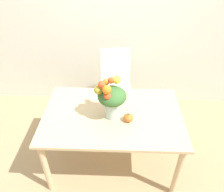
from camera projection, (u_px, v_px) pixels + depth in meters
ground_plane at (113, 159)px, 2.62m from camera, size 12.00×12.00×0.00m
wall_back at (116, 13)px, 2.80m from camera, size 8.00×0.06×2.70m
dining_table at (113, 121)px, 2.24m from camera, size 1.39×0.90×0.72m
flower_vase at (111, 98)px, 2.02m from camera, size 0.30×0.30×0.43m
pumpkin at (128, 118)px, 2.08m from camera, size 0.09×0.09×0.09m
dining_chair_near_window at (116, 86)px, 2.96m from camera, size 0.47×0.47×1.00m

